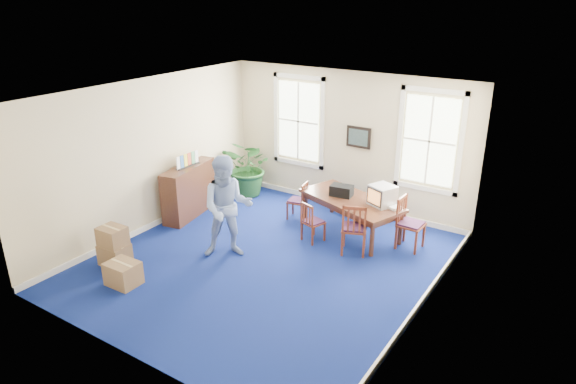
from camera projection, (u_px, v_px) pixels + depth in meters
The scene contains 25 objects.
floor at pixel (267, 262), 9.77m from camera, with size 6.50×6.50×0.00m, color navy.
ceiling at pixel (264, 94), 8.60m from camera, with size 6.50×6.50×0.00m, color white.
wall_back at pixel (347, 141), 11.72m from camera, with size 6.50×6.50×0.00m, color beige.
wall_front at pixel (120, 257), 6.65m from camera, with size 6.50×6.50×0.00m, color beige.
wall_left at pixel (148, 156), 10.70m from camera, with size 6.50×6.50×0.00m, color beige.
wall_right at pixel (429, 221), 7.67m from camera, with size 6.50×6.50×0.00m, color beige.
baseboard_back at pixel (344, 204), 12.26m from camera, with size 6.00×0.04×0.12m, color white.
baseboard_left at pixel (156, 223), 11.25m from camera, with size 0.04×6.50×0.12m, color white.
baseboard_right at pixel (417, 308), 8.25m from camera, with size 0.04×6.50×0.12m, color white.
window_left at pixel (299, 121), 12.25m from camera, with size 1.40×0.12×2.20m, color white, non-canonical shape.
window_right at pixel (430, 141), 10.64m from camera, with size 1.40×0.12×2.20m, color white, non-canonical shape.
wall_picture at pixel (359, 137), 11.48m from camera, with size 0.58×0.06×0.48m, color black, non-canonical shape.
conference_table at pixel (350, 216), 10.83m from camera, with size 2.24×1.02×0.77m, color #4A2718, non-canonical shape.
crt_tv at pixel (382, 195), 10.32m from camera, with size 0.46×0.50×0.41m, color #B7B7BC, non-canonical shape.
game_console at pixel (395, 208), 10.19m from camera, with size 0.18×0.22×0.06m, color white.
equipment_bag at pixel (342, 191), 10.82m from camera, with size 0.46×0.30×0.23m, color black.
chair_near_left at pixel (313, 221), 10.45m from camera, with size 0.38×0.38×0.86m, color maroon, non-canonical shape.
chair_near_right at pixel (354, 227), 9.95m from camera, with size 0.48×0.48×1.06m, color maroon, non-canonical shape.
chair_end_left at pixel (297, 200), 11.48m from camera, with size 0.39×0.39×0.87m, color maroon, non-canonical shape.
chair_end_right at pixel (411, 224), 10.11m from camera, with size 0.48×0.48×1.06m, color maroon, non-canonical shape.
man at pixel (227, 207), 9.67m from camera, with size 0.98×0.76×2.01m, color #8098CB.
credenza at pixel (189, 189), 11.61m from camera, with size 0.45×1.58×1.24m, color #4A2718.
brochure_rack at pixel (187, 156), 11.32m from camera, with size 0.13×0.71×0.31m, color #99999E, non-canonical shape.
potted_plant at pixel (250, 167), 12.69m from camera, with size 1.31×1.14×1.46m, color #1E5020.
cardboard_boxes at pixel (125, 246), 9.53m from camera, with size 1.39×1.39×0.80m, color olive, non-canonical shape.
Camera 1 is at (5.02, -7.00, 4.83)m, focal length 32.00 mm.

